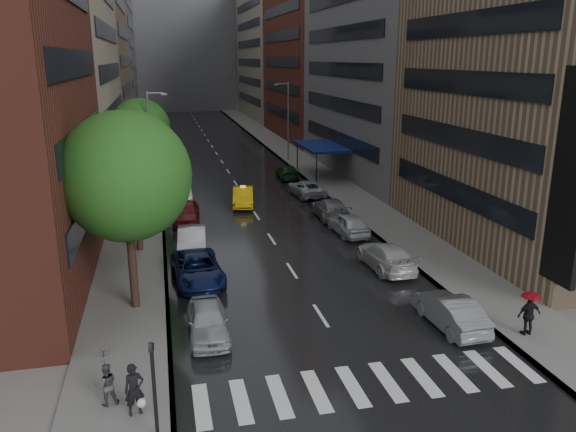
# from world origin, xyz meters

# --- Properties ---
(ground) EXTENTS (220.00, 220.00, 0.00)m
(ground) POSITION_xyz_m (0.00, 0.00, 0.00)
(ground) COLOR gray
(ground) RESTS_ON ground
(road) EXTENTS (14.00, 140.00, 0.01)m
(road) POSITION_xyz_m (0.00, 50.00, 0.01)
(road) COLOR black
(road) RESTS_ON ground
(sidewalk_left) EXTENTS (4.00, 140.00, 0.15)m
(sidewalk_left) POSITION_xyz_m (-9.00, 50.00, 0.07)
(sidewalk_left) COLOR gray
(sidewalk_left) RESTS_ON ground
(sidewalk_right) EXTENTS (4.00, 140.00, 0.15)m
(sidewalk_right) POSITION_xyz_m (9.00, 50.00, 0.07)
(sidewalk_right) COLOR gray
(sidewalk_right) RESTS_ON ground
(crosswalk) EXTENTS (13.15, 2.80, 0.01)m
(crosswalk) POSITION_xyz_m (0.20, -2.00, 0.01)
(crosswalk) COLOR silver
(crosswalk) RESTS_ON ground
(buildings_left) EXTENTS (8.00, 108.00, 38.00)m
(buildings_left) POSITION_xyz_m (-15.00, 58.79, 15.99)
(buildings_left) COLOR maroon
(buildings_left) RESTS_ON ground
(buildings_right) EXTENTS (8.05, 109.10, 36.00)m
(buildings_right) POSITION_xyz_m (15.00, 56.70, 15.03)
(buildings_right) COLOR #937A5B
(buildings_right) RESTS_ON ground
(building_far) EXTENTS (40.00, 14.00, 32.00)m
(building_far) POSITION_xyz_m (0.00, 118.00, 16.00)
(building_far) COLOR slate
(building_far) RESTS_ON ground
(tree_near) EXTENTS (6.04, 6.04, 9.62)m
(tree_near) POSITION_xyz_m (-8.60, 6.74, 6.59)
(tree_near) COLOR #382619
(tree_near) RESTS_ON ground
(tree_mid) EXTENTS (5.57, 5.57, 8.87)m
(tree_mid) POSITION_xyz_m (-8.60, 15.34, 6.07)
(tree_mid) COLOR #382619
(tree_mid) RESTS_ON ground
(tree_far) EXTENTS (5.28, 5.28, 8.41)m
(tree_far) POSITION_xyz_m (-8.60, 32.51, 5.75)
(tree_far) COLOR #382619
(tree_far) RESTS_ON ground
(taxi) EXTENTS (2.31, 4.85, 1.54)m
(taxi) POSITION_xyz_m (-0.55, 25.26, 0.77)
(taxi) COLOR yellow
(taxi) RESTS_ON ground
(parked_cars_left) EXTENTS (2.89, 29.16, 1.61)m
(parked_cars_left) POSITION_xyz_m (-5.40, 14.51, 0.77)
(parked_cars_left) COLOR #9DA2A6
(parked_cars_left) RESTS_ON ground
(parked_cars_right) EXTENTS (2.81, 38.01, 1.52)m
(parked_cars_right) POSITION_xyz_m (5.40, 18.52, 0.74)
(parked_cars_right) COLOR slate
(parked_cars_right) RESTS_ON ground
(ped_bag_walker) EXTENTS (0.76, 0.59, 1.85)m
(ped_bag_walker) POSITION_xyz_m (-8.31, -2.14, 1.05)
(ped_bag_walker) COLOR black
(ped_bag_walker) RESTS_ON sidewalk_left
(ped_black_umbrella) EXTENTS (0.96, 0.98, 2.09)m
(ped_black_umbrella) POSITION_xyz_m (-9.28, -1.37, 1.40)
(ped_black_umbrella) COLOR #444549
(ped_black_umbrella) RESTS_ON sidewalk_left
(ped_red_umbrella) EXTENTS (1.11, 0.82, 2.01)m
(ped_red_umbrella) POSITION_xyz_m (8.20, -0.08, 1.33)
(ped_red_umbrella) COLOR black
(ped_red_umbrella) RESTS_ON sidewalk_right
(traffic_light) EXTENTS (0.18, 0.15, 3.45)m
(traffic_light) POSITION_xyz_m (-7.60, -3.75, 2.23)
(traffic_light) COLOR black
(traffic_light) RESTS_ON sidewalk_left
(street_lamp_left) EXTENTS (1.74, 0.22, 9.00)m
(street_lamp_left) POSITION_xyz_m (-7.72, 30.00, 4.89)
(street_lamp_left) COLOR gray
(street_lamp_left) RESTS_ON sidewalk_left
(street_lamp_right) EXTENTS (1.74, 0.22, 9.00)m
(street_lamp_right) POSITION_xyz_m (7.72, 45.00, 4.89)
(street_lamp_right) COLOR gray
(street_lamp_right) RESTS_ON sidewalk_right
(awning) EXTENTS (4.00, 8.00, 3.12)m
(awning) POSITION_xyz_m (8.98, 35.00, 3.13)
(awning) COLOR navy
(awning) RESTS_ON sidewalk_right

